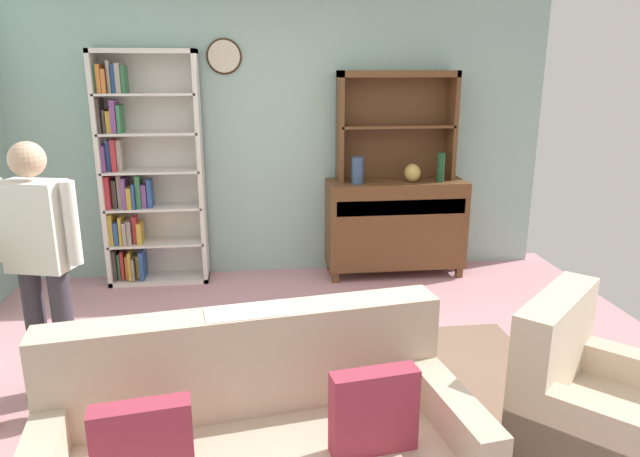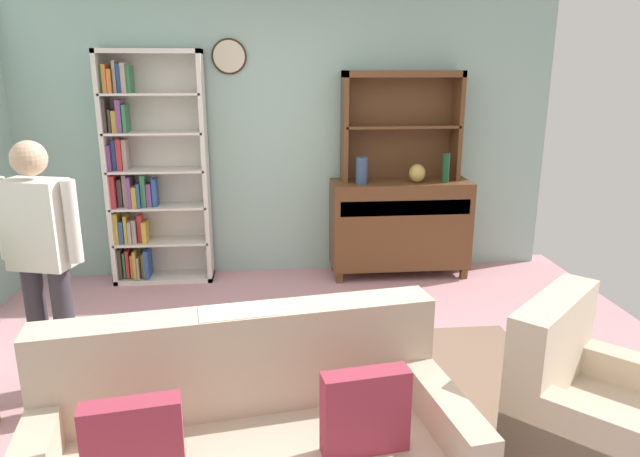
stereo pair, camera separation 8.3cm
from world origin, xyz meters
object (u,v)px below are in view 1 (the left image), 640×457
vase_round (412,173)px  armchair_floral (600,421)px  potted_plant_small (45,397)px  vase_tall (357,170)px  person_reading (40,255)px  bottle_wine (441,167)px  coffee_table (279,369)px  sideboard_hutch (396,111)px  book_stack (295,348)px  sideboard (395,223)px  bookshelf (143,174)px

vase_round → armchair_floral: size_ratio=0.16×
armchair_floral → potted_plant_small: armchair_floral is taller
vase_tall → person_reading: (-2.18, -1.80, -0.13)m
bottle_wine → coffee_table: 2.87m
potted_plant_small → armchair_floral: bearing=-15.2°
sideboard_hutch → potted_plant_small: sideboard_hutch is taller
sideboard_hutch → book_stack: (-1.14, -2.40, -1.12)m
sideboard → potted_plant_small: bearing=-139.8°
sideboard → vase_round: vase_round is taller
sideboard_hutch → armchair_floral: bearing=-84.4°
vase_tall → bottle_wine: (0.78, -0.01, 0.01)m
potted_plant_small → person_reading: (-0.02, 0.28, 0.75)m
vase_tall → sideboard: bearing=11.6°
vase_round → vase_tall: bearing=-178.5°
bottle_wine → book_stack: 2.75m
vase_round → potted_plant_small: bearing=-142.1°
coffee_table → bookshelf: bearing=114.1°
sideboard → armchair_floral: 2.95m
book_stack → armchair_floral: bearing=-23.8°
bottle_wine → book_stack: (-1.53, -2.20, -0.61)m
sideboard_hutch → person_reading: bearing=-142.3°
sideboard_hutch → potted_plant_small: bearing=-138.4°
vase_tall → potted_plant_small: bearing=-136.2°
bookshelf → book_stack: size_ratio=11.97×
sideboard → book_stack: (-1.14, -2.29, -0.07)m
bottle_wine → book_stack: bearing=-124.7°
potted_plant_small → vase_round: bearing=37.9°
sideboard_hutch → armchair_floral: sideboard_hutch is taller
vase_tall → person_reading: 2.83m
vase_tall → person_reading: person_reading is taller
sideboard_hutch → bottle_wine: size_ratio=4.06×
potted_plant_small → person_reading: 0.80m
sideboard_hutch → coffee_table: sideboard_hutch is taller
vase_round → book_stack: size_ratio=0.97×
vase_round → coffee_table: (-1.36, -2.29, -0.65)m
vase_tall → bottle_wine: size_ratio=0.90×
potted_plant_small → person_reading: size_ratio=0.17×
coffee_table → bottle_wine: bearing=54.4°
armchair_floral → person_reading: bearing=159.9°
sideboard → vase_round: bearing=-27.2°
bookshelf → potted_plant_small: 2.41m
person_reading → book_stack: person_reading is taller
armchair_floral → sideboard: bearing=95.8°
bookshelf → sideboard: bearing=-2.1°
person_reading → vase_tall: bearing=39.5°
bottle_wine → person_reading: person_reading is taller
sideboard_hutch → vase_round: bearing=-53.5°
sideboard_hutch → vase_tall: 0.68m
sideboard → sideboard_hutch: sideboard_hutch is taller
armchair_floral → book_stack: size_ratio=6.17×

